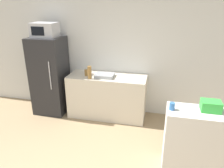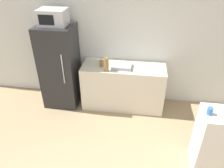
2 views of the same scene
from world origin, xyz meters
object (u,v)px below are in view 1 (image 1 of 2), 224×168
object	(u,v)px
bottle_tall	(90,72)
jar	(172,106)
refrigerator	(50,76)
basket	(211,106)
microwave	(45,30)
bottle_short	(86,73)

from	to	relation	value
bottle_tall	jar	bearing A→B (deg)	-36.31
refrigerator	basket	bearing A→B (deg)	-22.13
microwave	bottle_tall	world-z (taller)	microwave
refrigerator	bottle_short	bearing A→B (deg)	-0.79
microwave	jar	bearing A→B (deg)	-27.50
bottle_tall	bottle_short	bearing A→B (deg)	128.06
bottle_tall	jar	world-z (taller)	bottle_tall
microwave	basket	distance (m)	3.26
basket	jar	size ratio (longest dim) A/B	2.47
refrigerator	jar	distance (m)	2.77
refrigerator	bottle_tall	world-z (taller)	refrigerator
refrigerator	bottle_short	distance (m)	0.83
bottle_tall	bottle_short	size ratio (longest dim) A/B	1.98
refrigerator	bottle_short	xyz separation A→B (m)	(0.82, -0.01, 0.14)
refrigerator	microwave	xyz separation A→B (m)	(-0.00, -0.00, 0.95)
bottle_short	basket	distance (m)	2.43
basket	jar	xyz separation A→B (m)	(-0.49, -0.08, -0.02)
microwave	bottle_short	world-z (taller)	microwave
bottle_tall	jar	size ratio (longest dim) A/B	2.52
jar	basket	bearing A→B (deg)	9.44
bottle_tall	microwave	bearing A→B (deg)	169.88
refrigerator	basket	xyz separation A→B (m)	(2.94, -1.20, 0.22)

